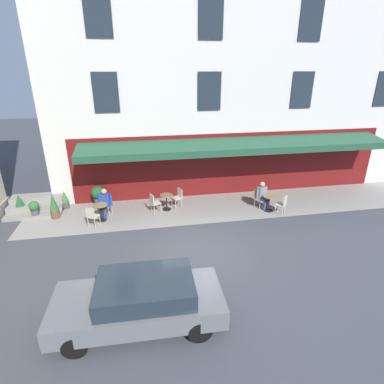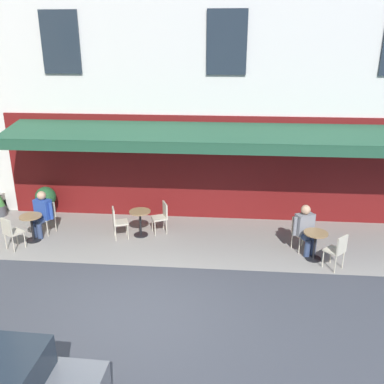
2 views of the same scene
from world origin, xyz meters
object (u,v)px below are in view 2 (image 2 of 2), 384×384
object	(u,v)px
cafe_chair_cream_corner_right	(118,220)
cafe_table_mid_terrace	(315,242)
cafe_chair_cream_by_window	(338,249)
seated_companion_in_grey	(306,228)
cafe_chair_cream_facing_street	(300,230)
potted_plant_under_sign	(0,203)
cafe_table_streetside	(32,224)
seated_patron_in_blue	(42,212)
potted_plant_by_steps	(46,200)
cafe_chair_cream_corner_left	(162,215)
cafe_chair_cream_back_row	(48,214)
cafe_chair_cream_kerbside	(11,231)
cafe_table_near_entrance	(140,220)

from	to	relation	value
cafe_chair_cream_corner_right	cafe_table_mid_terrace	size ratio (longest dim) A/B	1.21
cafe_chair_cream_by_window	seated_companion_in_grey	xyz separation A→B (m)	(0.63, -0.82, 0.15)
cafe_chair_cream_facing_street	potted_plant_under_sign	distance (m)	9.20
cafe_table_streetside	seated_patron_in_blue	distance (m)	0.46
cafe_chair_cream_corner_right	cafe_chair_cream_facing_street	world-z (taller)	same
cafe_chair_cream_corner_right	potted_plant_by_steps	size ratio (longest dim) A/B	0.91
cafe_chair_cream_corner_left	cafe_chair_cream_by_window	bearing A→B (deg)	159.48
cafe_table_streetside	seated_companion_in_grey	bearing A→B (deg)	179.76
cafe_table_mid_terrace	potted_plant_under_sign	xyz separation A→B (m)	(9.36, -2.01, -0.06)
cafe_chair_cream_corner_right	potted_plant_by_steps	world-z (taller)	potted_plant_by_steps
cafe_chair_cream_by_window	cafe_chair_cream_back_row	world-z (taller)	same
cafe_table_mid_terrace	cafe_chair_cream_facing_street	distance (m)	0.63
cafe_chair_cream_facing_street	cafe_chair_cream_kerbside	bearing A→B (deg)	5.37
cafe_chair_cream_corner_right	cafe_chair_cream_by_window	size ratio (longest dim) A/B	1.00
cafe_chair_cream_facing_street	seated_companion_in_grey	bearing A→B (deg)	116.13
seated_patron_in_blue	cafe_chair_cream_kerbside	bearing A→B (deg)	64.98
seated_companion_in_grey	cafe_chair_cream_corner_right	bearing A→B (deg)	-4.47
potted_plant_by_steps	cafe_chair_cream_corner_right	bearing A→B (deg)	154.03
potted_plant_by_steps	cafe_table_near_entrance	bearing A→B (deg)	161.84
cafe_chair_cream_by_window	cafe_table_streetside	size ratio (longest dim) A/B	1.21
cafe_chair_cream_facing_street	potted_plant_by_steps	xyz separation A→B (m)	(7.56, -1.47, 0.03)
cafe_table_mid_terrace	cafe_chair_cream_by_window	world-z (taller)	cafe_chair_cream_by_window
cafe_chair_cream_by_window	seated_patron_in_blue	size ratio (longest dim) A/B	0.70
cafe_chair_cream_kerbside	cafe_chair_cream_corner_left	bearing A→B (deg)	-159.92
potted_plant_under_sign	seated_patron_in_blue	bearing A→B (deg)	147.95
cafe_chair_cream_corner_right	potted_plant_under_sign	size ratio (longest dim) A/B	1.03
cafe_table_mid_terrace	cafe_chair_cream_facing_street	world-z (taller)	cafe_chair_cream_facing_street
cafe_table_near_entrance	potted_plant_by_steps	xyz separation A→B (m)	(3.19, -1.05, 0.09)
cafe_chair_cream_corner_left	cafe_chair_cream_by_window	xyz separation A→B (m)	(-4.52, 1.69, 0.00)
cafe_chair_cream_corner_left	cafe_table_mid_terrace	bearing A→B (deg)	163.07
cafe_chair_cream_by_window	potted_plant_by_steps	xyz separation A→B (m)	(8.29, -2.48, 0.03)
cafe_table_near_entrance	cafe_chair_cream_corner_right	bearing A→B (deg)	20.19
cafe_chair_cream_back_row	seated_companion_in_grey	bearing A→B (deg)	174.99
cafe_table_streetside	cafe_chair_cream_corner_left	bearing A→B (deg)	-166.54
cafe_table_near_entrance	cafe_chair_cream_by_window	bearing A→B (deg)	164.24
potted_plant_by_steps	cafe_table_streetside	bearing A→B (deg)	99.74
cafe_chair_cream_by_window	cafe_table_streetside	xyz separation A→B (m)	(8.01, -0.86, -0.06)
cafe_table_mid_terrace	cafe_chair_cream_kerbside	bearing A→B (deg)	1.07
cafe_table_near_entrance	seated_companion_in_grey	bearing A→B (deg)	172.18
cafe_chair_cream_back_row	cafe_chair_cream_kerbside	bearing A→B (deg)	66.04
cafe_chair_cream_corner_right	cafe_chair_cream_by_window	world-z (taller)	same
seated_companion_in_grey	cafe_chair_cream_kerbside	bearing A→B (deg)	3.88
cafe_table_mid_terrace	cafe_chair_cream_facing_street	size ratio (longest dim) A/B	0.82
cafe_table_streetside	seated_companion_in_grey	size ratio (longest dim) A/B	0.58
cafe_chair_cream_corner_left	cafe_chair_cream_facing_street	bearing A→B (deg)	169.95
cafe_table_mid_terrace	cafe_chair_cream_by_window	xyz separation A→B (m)	(-0.44, 0.45, 0.06)
cafe_chair_cream_corner_left	cafe_chair_cream_kerbside	world-z (taller)	same
potted_plant_under_sign	cafe_chair_cream_by_window	bearing A→B (deg)	165.91
cafe_table_mid_terrace	potted_plant_under_sign	distance (m)	9.58
cafe_table_streetside	potted_plant_under_sign	distance (m)	2.41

